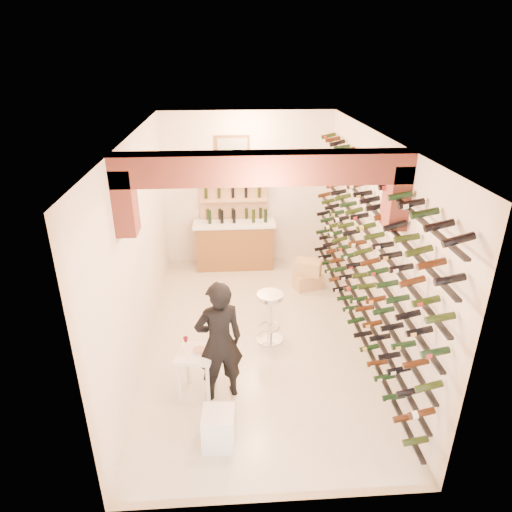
{
  "coord_description": "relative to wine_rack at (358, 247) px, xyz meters",
  "views": [
    {
      "loc": [
        -0.43,
        -6.18,
        4.27
      ],
      "look_at": [
        0.0,
        0.3,
        1.3
      ],
      "focal_mm": 31.71,
      "sensor_mm": 36.0,
      "label": 1
    }
  ],
  "objects": [
    {
      "name": "wine_rack",
      "position": [
        0.0,
        0.0,
        0.0
      ],
      "size": [
        0.32,
        5.7,
        2.56
      ],
      "color": "black",
      "rests_on": "ground"
    },
    {
      "name": "crate_lower",
      "position": [
        -0.44,
        1.57,
        -1.4
      ],
      "size": [
        0.58,
        0.48,
        0.3
      ],
      "primitive_type": "cube",
      "rotation": [
        0.0,
        0.0,
        0.28
      ],
      "color": "tan",
      "rests_on": "ground"
    },
    {
      "name": "tasting_table",
      "position": [
        -2.43,
        -1.31,
        -0.99
      ],
      "size": [
        0.55,
        0.55,
        0.83
      ],
      "rotation": [
        0.0,
        0.0,
        -0.2
      ],
      "color": "white",
      "rests_on": "ground"
    },
    {
      "name": "person",
      "position": [
        -2.11,
        -1.35,
        -0.69
      ],
      "size": [
        0.72,
        0.57,
        1.72
      ],
      "primitive_type": "imported",
      "rotation": [
        0.0,
        0.0,
        3.41
      ],
      "color": "black",
      "rests_on": "ground"
    },
    {
      "name": "crate_upper",
      "position": [
        -0.44,
        1.57,
        -1.1
      ],
      "size": [
        0.58,
        0.49,
        0.29
      ],
      "primitive_type": "cube",
      "rotation": [
        0.0,
        0.0,
        -0.37
      ],
      "color": "tan",
      "rests_on": "crate_lower"
    },
    {
      "name": "back_counter",
      "position": [
        -1.83,
        2.65,
        -1.02
      ],
      "size": [
        1.7,
        0.62,
        1.29
      ],
      "color": "brown",
      "rests_on": "ground"
    },
    {
      "name": "back_shelving",
      "position": [
        -1.83,
        2.89,
        -0.38
      ],
      "size": [
        1.4,
        0.31,
        2.73
      ],
      "color": "tan",
      "rests_on": "ground"
    },
    {
      "name": "room_shell",
      "position": [
        -1.53,
        -0.26,
        0.7
      ],
      "size": [
        3.52,
        6.02,
        3.21
      ],
      "color": "#F0E1D0",
      "rests_on": "ground"
    },
    {
      "name": "ground",
      "position": [
        -1.53,
        0.0,
        -1.55
      ],
      "size": [
        6.0,
        6.0,
        0.0
      ],
      "primitive_type": "plane",
      "color": "beige",
      "rests_on": "ground"
    },
    {
      "name": "chrome_barstool",
      "position": [
        -1.34,
        -0.13,
        -1.06
      ],
      "size": [
        0.44,
        0.44,
        0.85
      ],
      "rotation": [
        0.0,
        0.0,
        -0.33
      ],
      "color": "silver",
      "rests_on": "ground"
    },
    {
      "name": "white_stool",
      "position": [
        -2.13,
        -2.19,
        -1.31
      ],
      "size": [
        0.4,
        0.4,
        0.47
      ],
      "primitive_type": "cube",
      "rotation": [
        0.0,
        0.0,
        -0.07
      ],
      "color": "white",
      "rests_on": "ground"
    }
  ]
}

